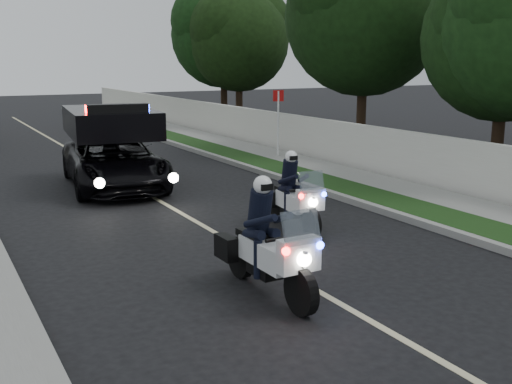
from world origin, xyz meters
TOP-DOWN VIEW (x-y plane):
  - ground at (0.00, 0.00)m, footprint 120.00×120.00m
  - curb_right at (4.10, 10.00)m, footprint 0.20×60.00m
  - grass_verge at (4.80, 10.00)m, footprint 1.20×60.00m
  - sidewalk_right at (6.10, 10.00)m, footprint 1.40×60.00m
  - property_wall at (7.10, 10.00)m, footprint 0.22×60.00m
  - lane_marking at (0.00, 10.00)m, footprint 0.12×50.00m
  - police_moto_left at (-0.74, 1.67)m, footprint 0.79×2.15m
  - police_moto_right at (1.59, 4.65)m, footprint 0.89×2.00m
  - police_suv at (-0.49, 10.69)m, footprint 3.03×5.49m
  - sign_post at (6.00, 12.69)m, footprint 0.48×0.48m
  - tree_right_a at (9.74, 6.35)m, footprint 5.07×5.07m
  - tree_right_c at (9.68, 12.68)m, footprint 7.80×7.80m
  - tree_right_d at (9.57, 24.46)m, footprint 7.24×7.24m
  - tree_right_e at (9.72, 22.94)m, footprint 5.76×5.76m

SIDE VIEW (x-z plane):
  - ground at x=0.00m, z-range 0.00..0.00m
  - police_moto_left at x=-0.74m, z-range -0.91..0.91m
  - police_moto_right at x=1.59m, z-range -0.83..0.83m
  - police_suv at x=-0.49m, z-range -1.27..1.27m
  - sign_post at x=6.00m, z-range -1.27..1.27m
  - tree_right_a at x=9.74m, z-range -3.98..3.98m
  - tree_right_c at x=9.68m, z-range -4.95..4.95m
  - tree_right_d at x=9.57m, z-range -4.64..4.64m
  - tree_right_e at x=9.72m, z-range -4.31..4.31m
  - lane_marking at x=0.00m, z-range 0.00..0.01m
  - curb_right at x=4.10m, z-range 0.00..0.15m
  - grass_verge at x=4.80m, z-range 0.00..0.16m
  - sidewalk_right at x=6.10m, z-range 0.00..0.16m
  - property_wall at x=7.10m, z-range 0.00..1.50m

